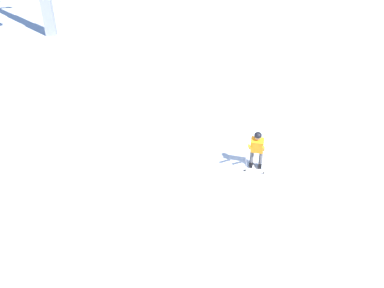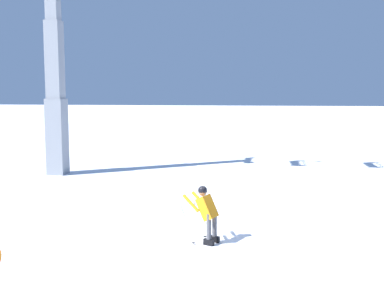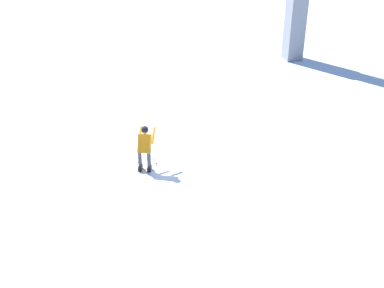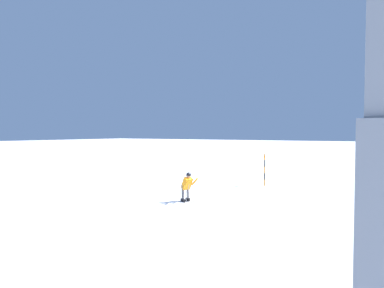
% 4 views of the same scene
% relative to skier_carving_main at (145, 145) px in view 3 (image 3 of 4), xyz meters
% --- Properties ---
extents(ground_plane, '(260.00, 260.00, 0.00)m').
position_rel_skier_carving_main_xyz_m(ground_plane, '(-0.68, 0.62, -0.90)').
color(ground_plane, white).
extents(skier_carving_main, '(1.80, 1.15, 1.68)m').
position_rel_skier_carving_main_xyz_m(skier_carving_main, '(0.00, 0.00, 0.00)').
color(skier_carving_main, white).
rests_on(skier_carving_main, ground_plane).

